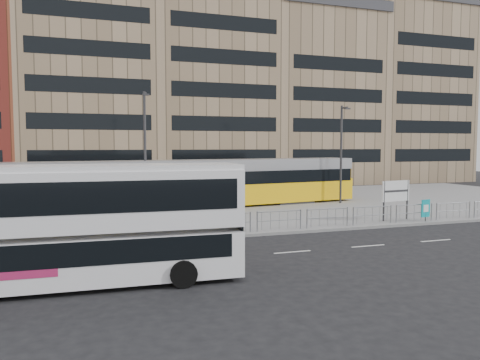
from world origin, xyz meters
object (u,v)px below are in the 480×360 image
object	(u,v)px
station_sign	(396,193)
pedestrian	(161,209)
tram	(174,185)
lamp_post_west	(145,147)
double_decker_bus	(90,221)
traffic_light_west	(135,198)
ad_panel	(426,209)
lamp_post_east	(342,150)

from	to	relation	value
station_sign	pedestrian	distance (m)	14.63
station_sign	pedestrian	world-z (taller)	station_sign
tram	lamp_post_west	world-z (taller)	lamp_post_west
double_decker_bus	traffic_light_west	size ratio (longest dim) A/B	3.38
tram	ad_panel	xyz separation A→B (m)	(13.68, -10.32, -1.02)
double_decker_bus	ad_panel	distance (m)	20.98
double_decker_bus	station_sign	xyz separation A→B (m)	(18.37, 7.78, -0.38)
lamp_post_west	ad_panel	bearing A→B (deg)	-31.57
lamp_post_west	lamp_post_east	xyz separation A→B (m)	(15.70, 0.07, -0.27)
lamp_post_west	lamp_post_east	distance (m)	15.70
pedestrian	lamp_post_east	size ratio (longest dim) A/B	0.20
double_decker_bus	tram	world-z (taller)	double_decker_bus
pedestrian	traffic_light_west	xyz separation A→B (m)	(-1.93, -3.95, 1.18)
ad_panel	traffic_light_west	size ratio (longest dim) A/B	0.44
pedestrian	ad_panel	bearing A→B (deg)	-83.73
double_decker_bus	lamp_post_west	bearing A→B (deg)	78.58
station_sign	pedestrian	bearing A→B (deg)	157.37
tram	station_sign	world-z (taller)	tram
station_sign	ad_panel	xyz separation A→B (m)	(1.45, -1.02, -0.94)
station_sign	lamp_post_west	distance (m)	17.04
tram	pedestrian	distance (m)	5.85
pedestrian	traffic_light_west	world-z (taller)	traffic_light_west
ad_panel	pedestrian	world-z (taller)	pedestrian
ad_panel	station_sign	bearing A→B (deg)	133.59
pedestrian	lamp_post_west	xyz separation A→B (m)	(-0.28, 4.85, 3.79)
pedestrian	lamp_post_east	distance (m)	16.56
ad_panel	lamp_post_west	distance (m)	18.95
lamp_post_west	lamp_post_east	bearing A→B (deg)	0.26
double_decker_bus	station_sign	size ratio (longest dim) A/B	4.22
pedestrian	traffic_light_west	distance (m)	4.55
traffic_light_west	lamp_post_east	xyz separation A→B (m)	(17.35, 8.88, 2.34)
tram	lamp_post_east	xyz separation A→B (m)	(13.56, -0.53, 2.50)
station_sign	double_decker_bus	bearing A→B (deg)	-164.42
double_decker_bus	tram	size ratio (longest dim) A/B	0.34
ad_panel	traffic_light_west	world-z (taller)	traffic_light_west
double_decker_bus	ad_panel	bearing A→B (deg)	21.07
station_sign	lamp_post_east	size ratio (longest dim) A/B	0.32
double_decker_bus	tram	xyz separation A→B (m)	(6.14, 17.08, -0.29)
lamp_post_west	double_decker_bus	bearing A→B (deg)	-103.66
tram	station_sign	bearing A→B (deg)	-44.93
lamp_post_west	station_sign	bearing A→B (deg)	-31.18
ad_panel	lamp_post_west	world-z (taller)	lamp_post_west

